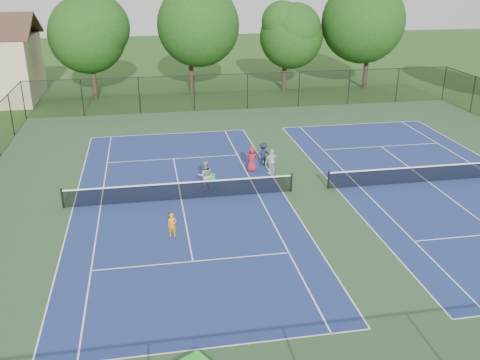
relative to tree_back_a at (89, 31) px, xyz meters
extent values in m
plane|color=#234716|center=(13.00, -24.00, -6.04)|extent=(140.00, 140.00, 0.00)
cube|color=#2A4A2B|center=(13.00, -24.00, -6.03)|extent=(36.00, 36.00, 0.01)
cube|color=navy|center=(6.00, -24.00, -6.03)|extent=(10.97, 23.77, 0.00)
cube|color=white|center=(6.00, -12.11, -6.02)|extent=(10.97, 0.06, 0.00)
cube|color=white|center=(6.00, -35.88, -6.02)|extent=(10.97, 0.06, 0.00)
cube|color=white|center=(0.52, -24.00, -6.02)|extent=(0.06, 23.77, 0.00)
cube|color=white|center=(11.48, -24.00, -6.02)|extent=(0.06, 23.77, 0.00)
cube|color=white|center=(1.88, -24.00, -6.02)|extent=(0.06, 23.77, 0.00)
cube|color=white|center=(10.12, -24.00, -6.02)|extent=(0.06, 23.77, 0.00)
cube|color=white|center=(6.00, -17.60, -6.02)|extent=(8.23, 0.06, 0.00)
cube|color=white|center=(6.00, -30.40, -6.02)|extent=(8.23, 0.06, 0.00)
cube|color=white|center=(6.00, -24.00, -6.02)|extent=(0.06, 12.80, 0.00)
cylinder|color=black|center=(0.05, -24.00, -5.50)|extent=(0.10, 0.10, 1.07)
cylinder|color=black|center=(11.95, -24.00, -5.50)|extent=(0.10, 0.10, 1.07)
cube|color=black|center=(6.00, -24.00, -5.57)|extent=(11.90, 0.01, 0.90)
cube|color=white|center=(6.00, -24.00, -5.09)|extent=(11.90, 0.04, 0.07)
cube|color=navy|center=(20.00, -24.00, -6.03)|extent=(10.97, 23.77, 0.00)
cube|color=white|center=(20.00, -12.11, -6.02)|extent=(10.97, 0.06, 0.00)
cube|color=white|center=(14.52, -24.00, -6.02)|extent=(0.06, 23.77, 0.00)
cube|color=white|center=(15.88, -24.00, -6.02)|extent=(0.06, 23.77, 0.00)
cube|color=white|center=(20.00, -17.60, -6.02)|extent=(8.23, 0.06, 0.00)
cube|color=white|center=(20.00, -24.00, -6.02)|extent=(0.06, 12.80, 0.00)
cylinder|color=black|center=(14.05, -24.00, -5.50)|extent=(0.10, 0.10, 1.07)
cube|color=black|center=(20.00, -24.00, -5.57)|extent=(11.90, 0.01, 0.90)
cube|color=white|center=(20.00, -24.00, -5.09)|extent=(11.90, 0.04, 0.07)
cylinder|color=black|center=(-5.00, -6.00, -4.54)|extent=(0.08, 0.08, 3.00)
cylinder|color=black|center=(-0.50, -6.00, -4.54)|extent=(0.08, 0.08, 3.00)
cylinder|color=black|center=(4.00, -6.00, -4.54)|extent=(0.08, 0.08, 3.00)
cylinder|color=black|center=(8.50, -6.00, -4.54)|extent=(0.08, 0.08, 3.00)
cylinder|color=black|center=(13.00, -6.00, -4.54)|extent=(0.08, 0.08, 3.00)
cylinder|color=black|center=(17.50, -6.00, -4.54)|extent=(0.08, 0.08, 3.00)
cylinder|color=black|center=(22.00, -6.00, -4.54)|extent=(0.08, 0.08, 3.00)
cylinder|color=black|center=(26.50, -6.00, -4.54)|extent=(0.08, 0.08, 3.00)
cylinder|color=black|center=(31.00, -6.00, -4.54)|extent=(0.08, 0.08, 3.00)
cylinder|color=black|center=(31.00, -10.50, -4.54)|extent=(0.08, 0.08, 3.00)
cylinder|color=black|center=(-5.00, -10.50, -4.54)|extent=(0.08, 0.08, 3.00)
cube|color=black|center=(13.00, -6.00, -4.54)|extent=(36.00, 0.01, 3.00)
cube|color=black|center=(13.00, -6.00, -3.04)|extent=(36.00, 0.05, 0.05)
cylinder|color=#2D2116|center=(0.00, 0.00, -4.15)|extent=(0.44, 0.44, 3.78)
sphere|color=#163E11|center=(0.00, 0.00, -0.39)|extent=(6.80, 6.80, 6.80)
sphere|color=#163E11|center=(0.00, 0.00, 0.28)|extent=(5.58, 5.58, 5.58)
sphere|color=#163E11|center=(0.00, 0.00, 0.94)|extent=(4.35, 4.35, 4.35)
cylinder|color=#2D2116|center=(9.00, 2.00, -3.97)|extent=(0.44, 0.44, 4.14)
sphere|color=#163E11|center=(9.00, 2.00, 0.19)|extent=(7.60, 7.60, 7.60)
sphere|color=#163E11|center=(9.00, 2.00, 0.82)|extent=(6.23, 6.23, 6.23)
sphere|color=#163E11|center=(9.00, 2.00, 1.44)|extent=(4.86, 4.86, 4.86)
cylinder|color=#2D2116|center=(18.00, 1.00, -4.33)|extent=(0.44, 0.44, 3.42)
sphere|color=#163E11|center=(18.00, 1.00, -0.97)|extent=(6.00, 6.00, 6.00)
sphere|color=#163E11|center=(18.00, 1.00, -0.27)|extent=(4.92, 4.92, 4.92)
sphere|color=#163E11|center=(18.00, 1.00, 0.44)|extent=(3.84, 3.84, 3.84)
cylinder|color=#2D2116|center=(26.00, 0.00, -3.88)|extent=(0.44, 0.44, 4.32)
sphere|color=#163E11|center=(26.00, 0.00, 0.43)|extent=(7.80, 7.80, 7.80)
sphere|color=#163E11|center=(26.00, 0.00, 1.04)|extent=(6.40, 6.40, 6.40)
sphere|color=#163E11|center=(26.00, 0.00, 1.65)|extent=(4.99, 4.99, 4.99)
imported|color=orange|center=(5.31, -27.96, -5.48)|extent=(0.42, 0.28, 1.12)
imported|color=gray|center=(7.42, -22.90, -5.20)|extent=(0.82, 0.65, 1.67)
imported|color=silver|center=(11.52, -21.21, -5.27)|extent=(0.98, 0.69, 1.54)
imported|color=#191937|center=(11.32, -19.74, -5.31)|extent=(0.96, 0.56, 1.47)
imported|color=maroon|center=(10.46, -20.56, -5.28)|extent=(0.80, 0.58, 1.52)
cube|color=#163D9C|center=(7.82, -22.52, -5.88)|extent=(0.41, 0.30, 0.32)
cube|color=green|center=(7.82, -22.52, -5.51)|extent=(0.38, 0.32, 0.41)
camera|label=1|loc=(4.53, -49.72, 5.44)|focal=40.00mm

